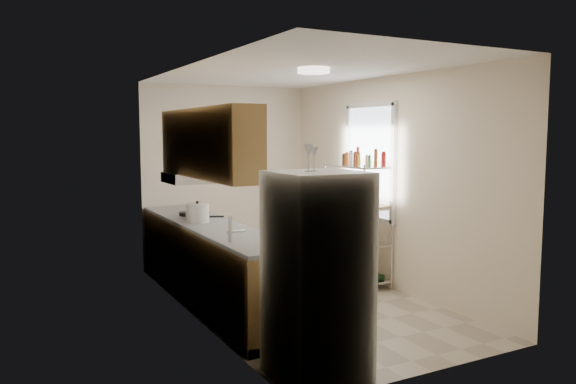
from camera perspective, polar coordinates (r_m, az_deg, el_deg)
name	(u,v)px	position (r m, az deg, el deg)	size (l,w,h in m)	color
room	(300,188)	(6.31, 1.18, 0.42)	(2.52, 4.42, 2.62)	#BAAE97
counter_run	(210,263)	(6.46, -7.95, -7.12)	(0.63, 3.51, 0.90)	#9E7743
upper_cabinets	(207,143)	(5.93, -8.25, 4.94)	(0.33, 2.20, 0.72)	#9E7743
range_hood	(189,178)	(6.73, -10.07, 1.44)	(0.50, 0.60, 0.12)	#B7BABC
window	(370,162)	(7.25, 8.31, 3.06)	(0.06, 1.00, 1.46)	white
bakers_rack	(358,197)	(7.11, 7.09, -0.55)	(0.45, 0.90, 1.73)	silver
ceiling_dome	(314,71)	(6.06, 2.62, 12.22)	(0.34, 0.34, 0.06)	white
refrigerator	(317,276)	(4.40, 2.95, -8.51)	(0.67, 0.67, 1.62)	white
wine_glass_a	(308,158)	(4.22, 2.09, 3.48)	(0.07, 0.07, 0.21)	silver
wine_glass_b	(314,159)	(4.29, 2.66, 3.36)	(0.07, 0.07, 0.19)	silver
rice_cooker	(198,213)	(6.49, -9.18, -2.11)	(0.27, 0.27, 0.21)	silver
frying_pan_large	(198,217)	(6.75, -9.14, -2.50)	(0.28, 0.28, 0.05)	black
frying_pan_small	(188,214)	(7.04, -10.14, -2.19)	(0.22, 0.22, 0.04)	black
cutting_board	(375,206)	(6.97, 8.80, -1.40)	(0.32, 0.41, 0.03)	tan
espresso_machine	(343,191)	(7.34, 5.59, 0.11)	(0.17, 0.26, 0.31)	black
storage_bag	(343,233)	(7.27, 5.60, -4.15)	(0.10, 0.13, 0.15)	#AF1529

